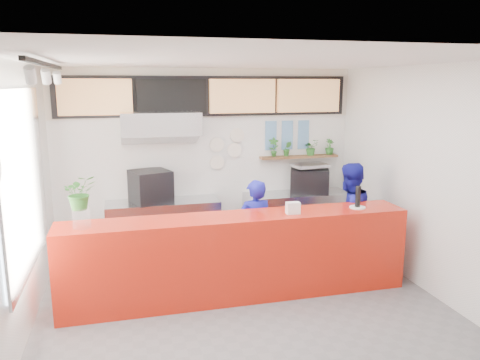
{
  "coord_description": "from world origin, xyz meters",
  "views": [
    {
      "loc": [
        -1.4,
        -5.17,
        2.75
      ],
      "look_at": [
        0.1,
        0.7,
        1.5
      ],
      "focal_mm": 35.0,
      "sensor_mm": 36.0,
      "label": 1
    }
  ],
  "objects_px": {
    "panini_oven": "(151,186)",
    "staff_center": "(255,230)",
    "pepper_mill": "(358,197)",
    "service_counter": "(238,257)",
    "espresso_machine": "(309,181)",
    "staff_right": "(348,217)"
  },
  "relations": [
    {
      "from": "panini_oven",
      "to": "staff_center",
      "type": "bearing_deg",
      "value": -62.42
    },
    {
      "from": "panini_oven",
      "to": "pepper_mill",
      "type": "height_order",
      "value": "panini_oven"
    },
    {
      "from": "service_counter",
      "to": "pepper_mill",
      "type": "xyz_separation_m",
      "value": [
        1.66,
        -0.03,
        0.71
      ]
    },
    {
      "from": "espresso_machine",
      "to": "pepper_mill",
      "type": "height_order",
      "value": "pepper_mill"
    },
    {
      "from": "staff_center",
      "to": "pepper_mill",
      "type": "distance_m",
      "value": 1.49
    },
    {
      "from": "service_counter",
      "to": "espresso_machine",
      "type": "xyz_separation_m",
      "value": [
        1.72,
        1.8,
        0.56
      ]
    },
    {
      "from": "panini_oven",
      "to": "staff_right",
      "type": "distance_m",
      "value": 3.1
    },
    {
      "from": "panini_oven",
      "to": "pepper_mill",
      "type": "distance_m",
      "value": 3.21
    },
    {
      "from": "staff_right",
      "to": "espresso_machine",
      "type": "bearing_deg",
      "value": -101.28
    },
    {
      "from": "service_counter",
      "to": "staff_center",
      "type": "bearing_deg",
      "value": 53.44
    },
    {
      "from": "staff_center",
      "to": "service_counter",
      "type": "bearing_deg",
      "value": 47.64
    },
    {
      "from": "espresso_machine",
      "to": "staff_center",
      "type": "bearing_deg",
      "value": -114.38
    },
    {
      "from": "espresso_machine",
      "to": "staff_right",
      "type": "relative_size",
      "value": 0.4
    },
    {
      "from": "staff_center",
      "to": "staff_right",
      "type": "height_order",
      "value": "staff_right"
    },
    {
      "from": "panini_oven",
      "to": "staff_right",
      "type": "height_order",
      "value": "staff_right"
    },
    {
      "from": "service_counter",
      "to": "pepper_mill",
      "type": "height_order",
      "value": "pepper_mill"
    },
    {
      "from": "staff_center",
      "to": "espresso_machine",
      "type": "bearing_deg",
      "value": -141.83
    },
    {
      "from": "panini_oven",
      "to": "pepper_mill",
      "type": "bearing_deg",
      "value": -52.8
    },
    {
      "from": "espresso_machine",
      "to": "pepper_mill",
      "type": "distance_m",
      "value": 1.83
    },
    {
      "from": "service_counter",
      "to": "staff_right",
      "type": "distance_m",
      "value": 1.9
    },
    {
      "from": "service_counter",
      "to": "staff_center",
      "type": "relative_size",
      "value": 3.1
    },
    {
      "from": "service_counter",
      "to": "espresso_machine",
      "type": "relative_size",
      "value": 6.97
    }
  ]
}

